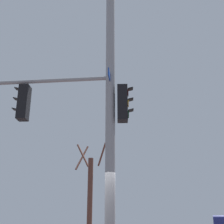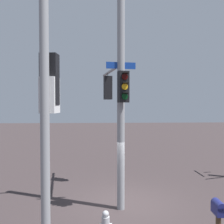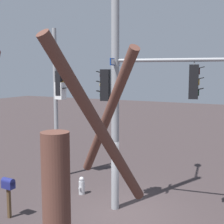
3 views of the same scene
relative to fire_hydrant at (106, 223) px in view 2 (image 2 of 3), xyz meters
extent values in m
plane|color=#382E2F|center=(0.85, 2.27, -0.34)|extent=(80.00, 80.00, 0.00)
cylinder|color=gray|center=(0.60, 1.82, 4.22)|extent=(0.28, 0.28, 9.14)
cylinder|color=gray|center=(0.32, 3.69, 5.01)|extent=(0.68, 3.76, 0.12)
cube|color=black|center=(0.21, 4.44, 4.31)|extent=(0.41, 0.37, 1.10)
cylinder|color=#2F0403|center=(0.17, 4.61, 4.65)|extent=(0.22, 0.07, 0.22)
cube|color=black|center=(0.16, 4.68, 4.77)|extent=(0.24, 0.20, 0.06)
cylinder|color=#F2A814|center=(0.17, 4.61, 4.31)|extent=(0.22, 0.07, 0.22)
cube|color=black|center=(0.16, 4.68, 4.43)|extent=(0.24, 0.20, 0.06)
cylinder|color=black|center=(0.17, 4.61, 3.97)|extent=(0.22, 0.07, 0.22)
cube|color=black|center=(0.16, 4.68, 4.09)|extent=(0.24, 0.20, 0.06)
cylinder|color=gray|center=(0.21, 4.44, 4.93)|extent=(0.04, 0.04, 0.15)
cube|color=black|center=(0.66, 1.46, 4.16)|extent=(0.42, 0.37, 1.10)
cylinder|color=#2F0403|center=(0.69, 1.30, 4.50)|extent=(0.22, 0.08, 0.22)
cube|color=black|center=(0.71, 1.23, 4.62)|extent=(0.24, 0.20, 0.06)
cylinder|color=#F2A814|center=(0.69, 1.30, 4.16)|extent=(0.22, 0.08, 0.22)
cube|color=black|center=(0.71, 1.23, 4.28)|extent=(0.24, 0.20, 0.06)
cylinder|color=black|center=(0.69, 1.30, 3.82)|extent=(0.22, 0.08, 0.22)
cube|color=black|center=(0.71, 1.23, 3.94)|extent=(0.24, 0.20, 0.06)
cube|color=navy|center=(0.60, 1.82, 4.96)|extent=(1.09, 0.20, 0.24)
cube|color=white|center=(0.60, 1.84, 4.96)|extent=(0.99, 0.16, 0.18)
cylinder|color=gray|center=(-1.29, -2.18, 3.11)|extent=(0.19, 0.19, 6.90)
cube|color=white|center=(-1.25, -1.87, 3.76)|extent=(0.39, 0.46, 0.77)
cube|color=black|center=(-1.25, -1.86, 4.10)|extent=(0.39, 0.34, 1.10)
cylinder|color=#2F0403|center=(-1.23, -1.70, 4.44)|extent=(0.22, 0.06, 0.22)
cube|color=black|center=(-1.22, -1.63, 4.56)|extent=(0.23, 0.18, 0.06)
cylinder|color=#F2A814|center=(-1.23, -1.70, 4.10)|extent=(0.22, 0.06, 0.22)
cube|color=black|center=(-1.22, -1.63, 4.22)|extent=(0.23, 0.18, 0.06)
cylinder|color=black|center=(-1.23, -1.70, 3.76)|extent=(0.22, 0.06, 0.22)
cube|color=black|center=(-1.22, -1.63, 3.88)|extent=(0.23, 0.18, 0.06)
sphere|color=#B2B2B7|center=(0.00, 0.00, 0.29)|extent=(0.20, 0.20, 0.20)
cube|color=navy|center=(2.91, -1.08, 0.83)|extent=(0.26, 0.45, 0.24)
cylinder|color=navy|center=(2.91, -1.08, 0.95)|extent=(0.26, 0.45, 0.24)
camera|label=1|loc=(-7.34, -0.30, 1.00)|focal=47.95mm
camera|label=2|loc=(-0.15, -7.34, 3.59)|focal=40.18mm
camera|label=3|loc=(10.56, 6.74, 4.66)|focal=51.04mm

